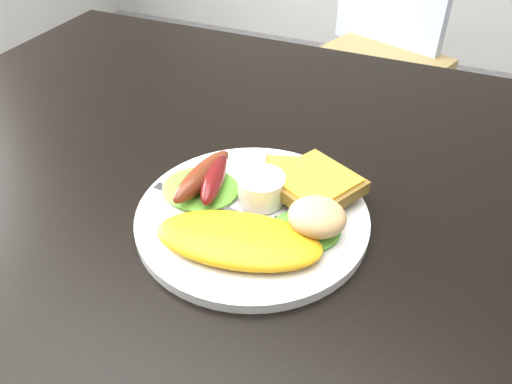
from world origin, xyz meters
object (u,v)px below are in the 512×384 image
at_px(dining_chair, 372,68).
at_px(plate, 252,216).
at_px(dining_table, 291,197).
at_px(person, 363,23).

xyz_separation_m(dining_chair, plate, (0.08, -1.10, 0.31)).
xyz_separation_m(dining_table, dining_chair, (-0.10, 1.02, -0.28)).
bearing_deg(plate, dining_table, 77.77).
distance_m(dining_table, dining_chair, 1.06).
bearing_deg(plate, dining_chair, 94.09).
xyz_separation_m(dining_chair, person, (0.07, -0.57, 0.34)).
distance_m(dining_table, person, 0.45).
bearing_deg(person, plate, 78.03).
relative_size(dining_chair, person, 0.24).
bearing_deg(person, dining_table, 80.40).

